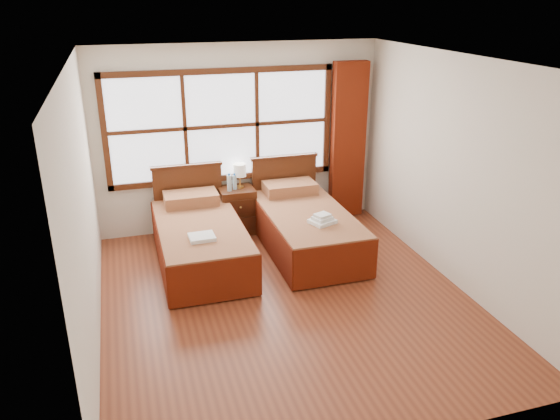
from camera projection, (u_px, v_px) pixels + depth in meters
name	position (u px, v px, depth m)	size (l,w,h in m)	color
floor	(286.00, 299.00, 6.12)	(4.50, 4.50, 0.00)	brown
ceiling	(288.00, 60.00, 5.16)	(4.50, 4.50, 0.00)	white
wall_back	(239.00, 138.00, 7.65)	(4.00, 4.00, 0.00)	silver
wall_left	(84.00, 210.00, 5.11)	(4.50, 4.50, 0.00)	silver
wall_right	(455.00, 173.00, 6.18)	(4.50, 4.50, 0.00)	silver
window	(221.00, 126.00, 7.47)	(3.16, 0.06, 1.56)	white
curtain	(348.00, 141.00, 8.00)	(0.50, 0.16, 2.30)	maroon
bed_left	(200.00, 239.00, 6.87)	(1.05, 2.07, 1.02)	#411C0D
bed_right	(305.00, 226.00, 7.24)	(1.06, 2.08, 1.03)	#411C0D
nightstand	(237.00, 210.00, 7.75)	(0.49, 0.48, 0.65)	#48210F
towels_left	(202.00, 237.00, 6.31)	(0.30, 0.26, 0.05)	white
towels_right	(322.00, 219.00, 6.72)	(0.36, 0.34, 0.12)	white
lamp	(240.00, 171.00, 7.59)	(0.18, 0.18, 0.34)	gold
bottle_near	(229.00, 183.00, 7.50)	(0.07, 0.07, 0.26)	#ABCDDC
bottle_far	(235.00, 182.00, 7.57)	(0.06, 0.06, 0.23)	#ABCDDC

